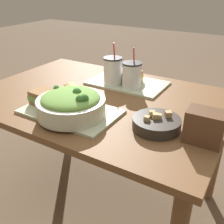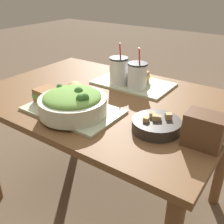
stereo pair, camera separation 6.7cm
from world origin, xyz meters
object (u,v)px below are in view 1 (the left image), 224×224
at_px(salad_bowl, 71,104).
at_px(drink_cup_red, 132,76).
at_px(sandwich_near, 46,98).
at_px(baguette_near, 77,94).
at_px(drink_cup_dark, 113,72).
at_px(soup_bowl, 156,123).
at_px(chip_bag, 205,127).
at_px(sandwich_far, 128,76).

distance_m(salad_bowl, drink_cup_red, 0.42).
height_order(sandwich_near, baguette_near, baguette_near).
distance_m(salad_bowl, drink_cup_dark, 0.41).
distance_m(sandwich_near, drink_cup_red, 0.46).
bearing_deg(drink_cup_red, soup_bowl, -49.25).
xyz_separation_m(sandwich_near, drink_cup_red, (0.24, 0.39, 0.03)).
xyz_separation_m(sandwich_near, chip_bag, (0.69, 0.08, 0.02)).
xyz_separation_m(sandwich_near, drink_cup_dark, (0.12, 0.39, 0.04)).
relative_size(drink_cup_dark, drink_cup_red, 1.05).
relative_size(soup_bowl, drink_cup_dark, 0.84).
bearing_deg(sandwich_far, chip_bag, -44.85).
bearing_deg(drink_cup_dark, sandwich_far, 48.00).
bearing_deg(sandwich_far, sandwich_near, -120.02).
distance_m(soup_bowl, drink_cup_dark, 0.50).
bearing_deg(soup_bowl, drink_cup_red, 130.75).
height_order(baguette_near, drink_cup_dark, drink_cup_dark).
xyz_separation_m(sandwich_far, chip_bag, (0.51, -0.38, 0.02)).
distance_m(baguette_near, drink_cup_red, 0.32).
height_order(sandwich_near, sandwich_far, same).
distance_m(drink_cup_dark, chip_bag, 0.65).
height_order(soup_bowl, chip_bag, chip_bag).
bearing_deg(drink_cup_dark, chip_bag, -28.87).
xyz_separation_m(drink_cup_red, chip_bag, (0.45, -0.31, -0.02)).
height_order(soup_bowl, baguette_near, baguette_near).
distance_m(soup_bowl, sandwich_near, 0.51).
height_order(soup_bowl, sandwich_near, sandwich_near).
bearing_deg(baguette_near, sandwich_near, 159.15).
height_order(baguette_near, chip_bag, chip_bag).
distance_m(baguette_near, drink_cup_dark, 0.30).
bearing_deg(salad_bowl, drink_cup_dark, 95.54).
relative_size(sandwich_near, drink_cup_dark, 0.68).
xyz_separation_m(soup_bowl, sandwich_near, (-0.51, -0.07, 0.02)).
xyz_separation_m(baguette_near, drink_cup_red, (0.14, 0.29, 0.03)).
relative_size(soup_bowl, sandwich_near, 1.24).
distance_m(salad_bowl, baguette_near, 0.13).
distance_m(sandwich_far, chip_bag, 0.63).
relative_size(sandwich_near, chip_bag, 1.13).
relative_size(salad_bowl, sandwich_far, 1.71).
bearing_deg(soup_bowl, sandwich_far, 130.97).
height_order(sandwich_far, drink_cup_dark, drink_cup_dark).
distance_m(soup_bowl, chip_bag, 0.18).
relative_size(salad_bowl, soup_bowl, 1.52).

